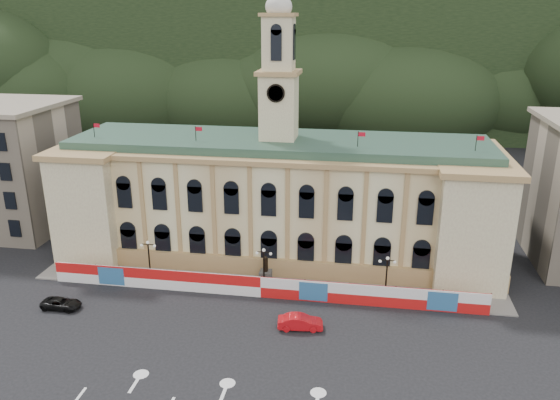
% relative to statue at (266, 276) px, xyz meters
% --- Properties ---
extents(ground, '(260.00, 260.00, 0.00)m').
position_rel_statue_xyz_m(ground, '(0.00, -18.00, -1.19)').
color(ground, black).
rests_on(ground, ground).
extents(hill_ridge, '(230.00, 80.00, 64.00)m').
position_rel_statue_xyz_m(hill_ridge, '(0.03, 103.99, 18.30)').
color(hill_ridge, black).
rests_on(hill_ridge, ground).
extents(city_hall, '(56.20, 17.60, 37.10)m').
position_rel_statue_xyz_m(city_hall, '(0.00, 9.63, 6.66)').
color(city_hall, beige).
rests_on(city_hall, ground).
extents(hoarding_fence, '(50.00, 0.44, 2.50)m').
position_rel_statue_xyz_m(hoarding_fence, '(0.06, -2.93, 0.06)').
color(hoarding_fence, red).
rests_on(hoarding_fence, ground).
extents(pavement, '(56.00, 5.50, 0.16)m').
position_rel_statue_xyz_m(pavement, '(0.00, -0.25, -1.11)').
color(pavement, slate).
rests_on(pavement, ground).
extents(statue, '(1.40, 1.40, 3.72)m').
position_rel_statue_xyz_m(statue, '(0.00, 0.00, 0.00)').
color(statue, '#595651').
rests_on(statue, ground).
extents(lamp_left, '(1.96, 0.44, 5.15)m').
position_rel_statue_xyz_m(lamp_left, '(-14.00, -1.00, 1.89)').
color(lamp_left, black).
rests_on(lamp_left, ground).
extents(lamp_center, '(1.96, 0.44, 5.15)m').
position_rel_statue_xyz_m(lamp_center, '(0.00, -1.00, 1.89)').
color(lamp_center, black).
rests_on(lamp_center, ground).
extents(lamp_right, '(1.96, 0.44, 5.15)m').
position_rel_statue_xyz_m(lamp_right, '(14.00, -1.00, 1.89)').
color(lamp_right, black).
rests_on(lamp_right, ground).
extents(red_sedan, '(2.67, 5.00, 1.52)m').
position_rel_statue_xyz_m(red_sedan, '(5.24, -8.85, -0.42)').
color(red_sedan, red).
rests_on(red_sedan, ground).
extents(black_suv, '(2.07, 4.37, 1.20)m').
position_rel_statue_xyz_m(black_suv, '(-21.11, -8.94, -0.58)').
color(black_suv, black).
rests_on(black_suv, ground).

